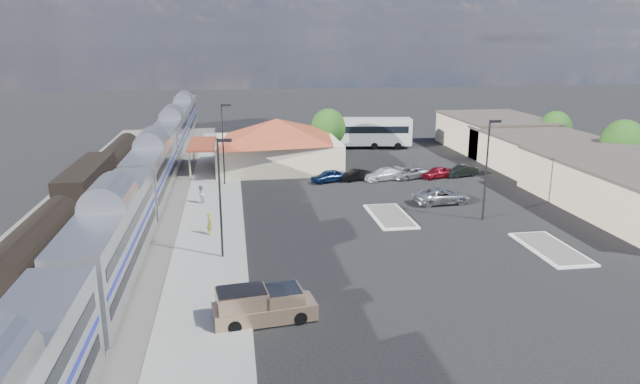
{
  "coord_description": "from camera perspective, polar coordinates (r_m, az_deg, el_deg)",
  "views": [
    {
      "loc": [
        -9.91,
        -46.02,
        15.75
      ],
      "look_at": [
        -2.58,
        1.38,
        2.8
      ],
      "focal_mm": 32.0,
      "sensor_mm": 36.0,
      "label": 1
    }
  ],
  "objects": [
    {
      "name": "freight_cars",
      "position": [
        59.53,
        -22.21,
        0.54
      ],
      "size": [
        2.8,
        46.0,
        4.0
      ],
      "color": "black",
      "rests_on": "ground"
    },
    {
      "name": "buildings_east",
      "position": [
        72.5,
        22.97,
        3.19
      ],
      "size": [
        14.4,
        51.4,
        4.8
      ],
      "color": "#C6B28C",
      "rests_on": "ground"
    },
    {
      "name": "suv",
      "position": [
        57.34,
        12.08,
        -0.38
      ],
      "size": [
        5.71,
        2.97,
        1.53
      ],
      "primitive_type": "imported",
      "rotation": [
        0.0,
        0.0,
        1.65
      ],
      "color": "#A3A5AB",
      "rests_on": "ground"
    },
    {
      "name": "parked_car_b",
      "position": [
        65.36,
        3.58,
        1.72
      ],
      "size": [
        4.21,
        2.55,
        1.31
      ],
      "primitive_type": "imported",
      "rotation": [
        0.0,
        0.0,
        -1.25
      ],
      "color": "black",
      "rests_on": "ground"
    },
    {
      "name": "person_b",
      "position": [
        56.71,
        -11.86,
        -0.19
      ],
      "size": [
        1.0,
        1.11,
        1.86
      ],
      "primitive_type": "imported",
      "rotation": [
        0.0,
        0.0,
        -1.97
      ],
      "color": "silver",
      "rests_on": "platform"
    },
    {
      "name": "coach_bus",
      "position": [
        84.9,
        4.47,
        6.1
      ],
      "size": [
        13.98,
        4.77,
        4.4
      ],
      "rotation": [
        0.0,
        0.0,
        1.44
      ],
      "color": "white",
      "rests_on": "ground"
    },
    {
      "name": "parked_car_a",
      "position": [
        64.46,
        0.85,
        1.61
      ],
      "size": [
        4.47,
        2.92,
        1.41
      ],
      "primitive_type": "imported",
      "rotation": [
        0.0,
        0.0,
        -1.24
      ],
      "color": "#0C1D40",
      "rests_on": "ground"
    },
    {
      "name": "traffic_island_north",
      "position": [
        47.56,
        22.1,
        -5.26
      ],
      "size": [
        3.3,
        7.5,
        0.21
      ],
      "color": "silver",
      "rests_on": "ground"
    },
    {
      "name": "lamp_plat_s",
      "position": [
        41.37,
        -9.88,
        0.3
      ],
      "size": [
        1.08,
        0.25,
        9.0
      ],
      "color": "black",
      "rests_on": "ground"
    },
    {
      "name": "parked_car_e",
      "position": [
        67.75,
        11.59,
        1.93
      ],
      "size": [
        4.21,
        2.71,
        1.33
      ],
      "primitive_type": "imported",
      "rotation": [
        0.0,
        0.0,
        -1.25
      ],
      "color": "maroon",
      "rests_on": "ground"
    },
    {
      "name": "parked_car_d",
      "position": [
        67.0,
        8.93,
        1.9
      ],
      "size": [
        5.16,
        3.69,
        1.31
      ],
      "primitive_type": "imported",
      "rotation": [
        0.0,
        0.0,
        -1.21
      ],
      "color": "#92949A",
      "rests_on": "ground"
    },
    {
      "name": "person_a",
      "position": [
        47.56,
        -10.98,
        -3.07
      ],
      "size": [
        0.68,
        0.82,
        1.93
      ],
      "primitive_type": "imported",
      "rotation": [
        0.0,
        0.0,
        1.93
      ],
      "color": "gold",
      "rests_on": "platform"
    },
    {
      "name": "parked_car_f",
      "position": [
        69.19,
        14.0,
        2.06
      ],
      "size": [
        4.26,
        2.45,
        1.33
      ],
      "primitive_type": "imported",
      "rotation": [
        0.0,
        0.0,
        -1.3
      ],
      "color": "black",
      "rests_on": "ground"
    },
    {
      "name": "tree_east_c",
      "position": [
        85.2,
        22.47,
        5.88
      ],
      "size": [
        4.41,
        4.41,
        6.21
      ],
      "color": "#382314",
      "rests_on": "ground"
    },
    {
      "name": "ground",
      "position": [
        49.64,
        3.2,
        -3.41
      ],
      "size": [
        280.0,
        280.0,
        0.0
      ],
      "primitive_type": "plane",
      "color": "black",
      "rests_on": "ground"
    },
    {
      "name": "passenger_train",
      "position": [
        60.05,
        -16.33,
        2.1
      ],
      "size": [
        3.0,
        104.0,
        5.55
      ],
      "color": "silver",
      "rests_on": "ground"
    },
    {
      "name": "railbed",
      "position": [
        57.34,
        -19.59,
        -1.67
      ],
      "size": [
        16.0,
        100.0,
        0.12
      ],
      "primitive_type": "cube",
      "color": "#4C4944",
      "rests_on": "ground"
    },
    {
      "name": "lamp_lot",
      "position": [
        52.07,
        16.44,
        2.95
      ],
      "size": [
        1.08,
        0.25,
        9.0
      ],
      "color": "black",
      "rests_on": "ground"
    },
    {
      "name": "station_depot",
      "position": [
        71.35,
        -4.37,
        4.88
      ],
      "size": [
        18.35,
        12.24,
        6.2
      ],
      "color": "beige",
      "rests_on": "ground"
    },
    {
      "name": "platform",
      "position": [
        54.37,
        -10.62,
        -1.9
      ],
      "size": [
        5.5,
        92.0,
        0.18
      ],
      "primitive_type": "cube",
      "color": "gray",
      "rests_on": "ground"
    },
    {
      "name": "tree_east_b",
      "position": [
        73.68,
        28.03,
        4.33
      ],
      "size": [
        4.94,
        4.94,
        6.96
      ],
      "color": "#382314",
      "rests_on": "ground"
    },
    {
      "name": "tree_depot",
      "position": [
        78.0,
        0.84,
        6.46
      ],
      "size": [
        4.71,
        4.71,
        6.63
      ],
      "color": "#382314",
      "rests_on": "ground"
    },
    {
      "name": "lamp_plat_n",
      "position": [
        62.9,
        -9.61,
        5.37
      ],
      "size": [
        1.08,
        0.25,
        9.0
      ],
      "color": "black",
      "rests_on": "ground"
    },
    {
      "name": "pickup_truck",
      "position": [
        33.43,
        -5.57,
        -11.23
      ],
      "size": [
        6.08,
        2.85,
        2.02
      ],
      "rotation": [
        0.0,
        0.0,
        1.7
      ],
      "color": "tan",
      "rests_on": "ground"
    },
    {
      "name": "traffic_island_south",
      "position": [
        52.39,
        7.03,
        -2.39
      ],
      "size": [
        3.3,
        7.5,
        0.21
      ],
      "color": "silver",
      "rests_on": "ground"
    },
    {
      "name": "parked_car_c",
      "position": [
        65.82,
        6.36,
        1.77
      ],
      "size": [
        5.02,
        3.24,
        1.35
      ],
      "primitive_type": "imported",
      "rotation": [
        0.0,
        0.0,
        -1.26
      ],
      "color": "white",
      "rests_on": "ground"
    }
  ]
}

